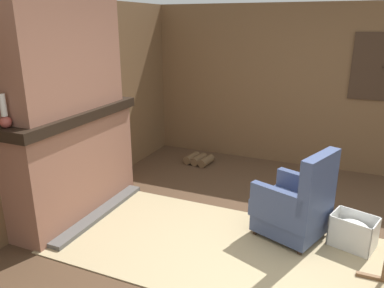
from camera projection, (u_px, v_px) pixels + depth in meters
name	position (u px, v px, depth m)	size (l,w,h in m)	color
ground_plane	(283.00, 259.00, 3.64)	(14.00, 14.00, 0.00)	#4C3523
wood_panel_wall_left	(53.00, 110.00, 4.27)	(0.06, 5.94, 2.47)	brown
wood_panel_wall_back	(323.00, 88.00, 5.60)	(5.94, 0.09, 2.47)	brown
fireplace_hearth	(76.00, 163.00, 4.36)	(0.65, 1.83, 1.26)	#93604C
chimney_breast	(64.00, 55.00, 3.98)	(0.38, 1.52, 1.19)	#93604C
area_rug	(231.00, 250.00, 3.76)	(3.62, 1.65, 0.01)	tan
armchair	(295.00, 207.00, 3.90)	(0.84, 0.80, 1.00)	#3D4C75
firewood_stack	(199.00, 159.00, 6.07)	(0.45, 0.38, 0.13)	brown
laundry_basket	(353.00, 232.00, 3.79)	(0.49, 0.41, 0.34)	white
oil_lamp_vase	(5.00, 116.00, 3.44)	(0.11, 0.11, 0.32)	#B24C42
storage_case	(86.00, 98.00, 4.46)	(0.14, 0.23, 0.14)	brown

